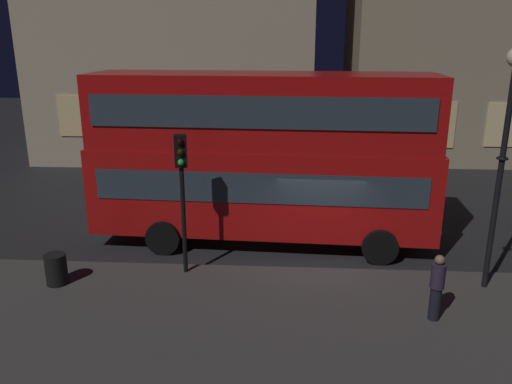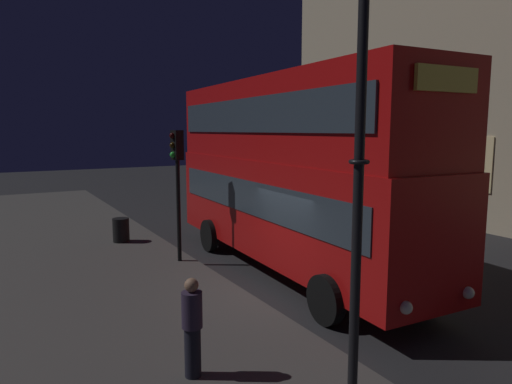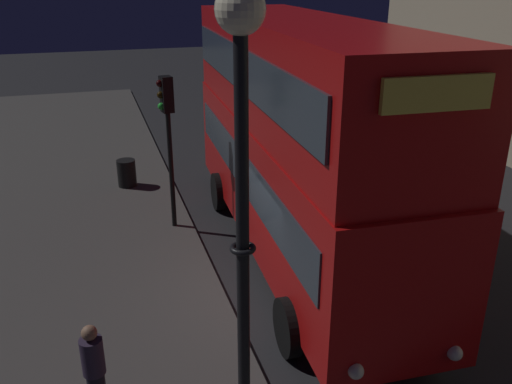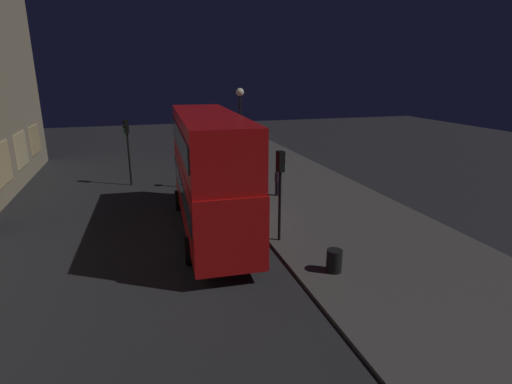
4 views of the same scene
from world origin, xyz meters
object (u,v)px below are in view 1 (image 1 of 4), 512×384
double_decker_bus (262,152)px  traffic_light_near_kerb (182,175)px  street_lamp (507,127)px  litter_bin (56,269)px  pedestrian (437,287)px

double_decker_bus → traffic_light_near_kerb: bearing=-125.0°
double_decker_bus → street_lamp: (5.96, -2.94, 1.33)m
double_decker_bus → litter_bin: 6.73m
litter_bin → traffic_light_near_kerb: bearing=15.5°
traffic_light_near_kerb → pedestrian: size_ratio=2.41×
street_lamp → litter_bin: size_ratio=7.32×
pedestrian → street_lamp: bearing=-139.9°
double_decker_bus → street_lamp: bearing=-23.5°
double_decker_bus → traffic_light_near_kerb: 3.24m
traffic_light_near_kerb → litter_bin: traffic_light_near_kerb is taller
double_decker_bus → pedestrian: size_ratio=6.71×
double_decker_bus → litter_bin: double_decker_bus is taller
double_decker_bus → pedestrian: 6.59m
double_decker_bus → street_lamp: 6.78m
traffic_light_near_kerb → street_lamp: (7.94, -0.37, 1.43)m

